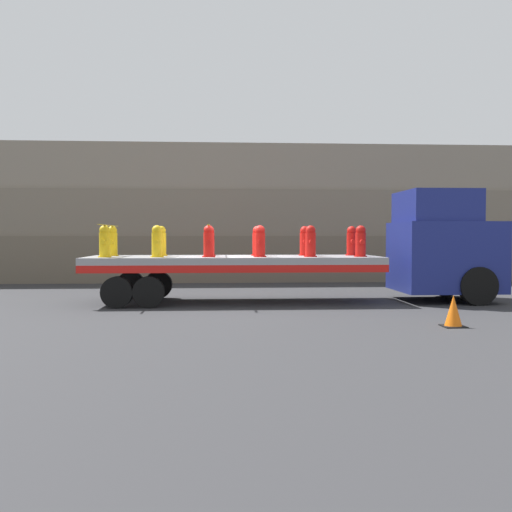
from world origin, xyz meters
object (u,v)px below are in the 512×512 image
at_px(fire_hydrant_red_near_4, 311,242).
at_px(fire_hydrant_red_far_3, 257,241).
at_px(fire_hydrant_yellow_far_1, 161,241).
at_px(fire_hydrant_yellow_near_1, 157,242).
at_px(fire_hydrant_yellow_near_0, 105,242).
at_px(fire_hydrant_red_far_4, 305,241).
at_px(fire_hydrant_red_near_2, 209,242).
at_px(truck_cab, 447,246).
at_px(fire_hydrant_red_near_5, 361,242).
at_px(fire_hydrant_red_far_2, 210,241).
at_px(fire_hydrant_red_far_5, 352,241).
at_px(traffic_cone, 453,311).
at_px(flatbed_trailer, 219,265).
at_px(fire_hydrant_yellow_far_0, 112,241).
at_px(fire_hydrant_red_near_3, 260,242).

bearing_deg(fire_hydrant_red_near_4, fire_hydrant_red_far_3, 141.97).
bearing_deg(fire_hydrant_yellow_far_1, fire_hydrant_yellow_near_1, -90.00).
height_order(fire_hydrant_yellow_near_0, fire_hydrant_red_far_4, same).
bearing_deg(fire_hydrant_red_far_4, fire_hydrant_yellow_near_1, -165.39).
distance_m(fire_hydrant_yellow_far_1, fire_hydrant_red_near_2, 1.78).
xyz_separation_m(truck_cab, fire_hydrant_red_near_5, (-2.67, -0.55, 0.14)).
distance_m(fire_hydrant_yellow_near_1, fire_hydrant_red_near_4, 4.21).
relative_size(fire_hydrant_yellow_far_1, fire_hydrant_red_near_4, 1.00).
distance_m(fire_hydrant_red_far_2, fire_hydrant_red_near_5, 4.35).
distance_m(fire_hydrant_red_far_3, fire_hydrant_red_far_5, 2.81).
height_order(fire_hydrant_red_near_2, traffic_cone, fire_hydrant_red_near_2).
bearing_deg(flatbed_trailer, fire_hydrant_red_near_2, -115.66).
bearing_deg(fire_hydrant_red_near_2, fire_hydrant_red_near_5, 0.00).
bearing_deg(fire_hydrant_yellow_near_1, fire_hydrant_red_near_2, 0.00).
bearing_deg(fire_hydrant_red_near_5, fire_hydrant_yellow_near_1, 180.00).
xyz_separation_m(fire_hydrant_yellow_far_0, fire_hydrant_red_far_2, (2.81, 0.00, 0.00)).
bearing_deg(fire_hydrant_yellow_far_0, fire_hydrant_red_far_2, 0.00).
relative_size(fire_hydrant_red_far_3, traffic_cone, 1.32).
distance_m(fire_hydrant_red_near_4, fire_hydrant_red_near_5, 1.40).
height_order(fire_hydrant_red_near_2, fire_hydrant_red_far_2, same).
distance_m(fire_hydrant_red_near_2, fire_hydrant_red_near_5, 4.21).
height_order(fire_hydrant_yellow_near_0, fire_hydrant_red_far_5, same).
bearing_deg(truck_cab, traffic_cone, -110.37).
relative_size(fire_hydrant_yellow_far_0, fire_hydrant_red_far_4, 1.00).
xyz_separation_m(fire_hydrant_yellow_near_1, traffic_cone, (6.54, -4.15, -1.41)).
bearing_deg(fire_hydrant_red_near_4, fire_hydrant_red_near_3, 180.00).
height_order(flatbed_trailer, traffic_cone, flatbed_trailer).
bearing_deg(fire_hydrant_red_far_5, fire_hydrant_red_near_2, -165.39).
bearing_deg(flatbed_trailer, fire_hydrant_red_far_2, 115.66).
bearing_deg(fire_hydrant_red_far_3, fire_hydrant_red_near_2, -141.97).
bearing_deg(fire_hydrant_red_near_5, fire_hydrant_yellow_far_0, 171.11).
distance_m(fire_hydrant_yellow_far_0, fire_hydrant_red_near_3, 4.35).
distance_m(fire_hydrant_red_near_3, fire_hydrant_red_far_3, 1.10).
bearing_deg(fire_hydrant_yellow_far_0, fire_hydrant_red_far_3, 0.00).
relative_size(fire_hydrant_red_near_2, fire_hydrant_red_near_4, 1.00).
xyz_separation_m(flatbed_trailer, fire_hydrant_red_near_2, (-0.26, -0.55, 0.66)).
xyz_separation_m(fire_hydrant_red_far_4, fire_hydrant_red_near_5, (1.40, -1.10, 0.00)).
bearing_deg(fire_hydrant_red_far_4, fire_hydrant_yellow_far_0, 180.00).
distance_m(fire_hydrant_yellow_far_0, traffic_cone, 9.62).
distance_m(truck_cab, fire_hydrant_red_far_3, 5.50).
xyz_separation_m(fire_hydrant_red_near_5, fire_hydrant_red_far_5, (0.00, 1.10, 0.00)).
height_order(fire_hydrant_yellow_near_1, fire_hydrant_red_far_4, same).
relative_size(fire_hydrant_yellow_far_1, fire_hydrant_red_far_3, 1.00).
height_order(fire_hydrant_red_near_3, fire_hydrant_red_far_4, same).
bearing_deg(truck_cab, fire_hydrant_yellow_near_0, -176.76).
bearing_deg(fire_hydrant_yellow_far_0, flatbed_trailer, -10.14).
xyz_separation_m(fire_hydrant_yellow_far_1, fire_hydrant_red_near_2, (1.40, -1.10, 0.00)).
relative_size(fire_hydrant_red_near_2, fire_hydrant_red_far_2, 1.00).
distance_m(flatbed_trailer, fire_hydrant_red_near_4, 2.68).
bearing_deg(fire_hydrant_red_far_5, truck_cab, -11.61).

